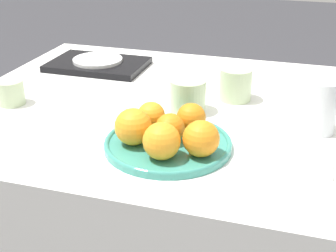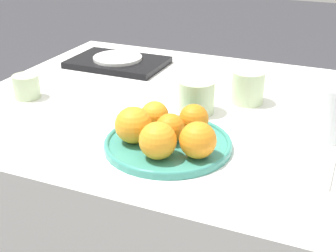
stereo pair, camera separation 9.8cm
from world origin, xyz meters
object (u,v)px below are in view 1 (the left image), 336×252
at_px(napkin, 306,158).
at_px(orange_0, 170,128).
at_px(orange_4, 133,127).
at_px(cup_3, 11,92).
at_px(orange_5, 152,116).
at_px(side_plate, 98,60).
at_px(orange_3, 201,139).
at_px(orange_1, 191,118).
at_px(orange_2, 162,141).
at_px(water_glass, 322,107).
at_px(cup_1, 328,96).
at_px(fruit_platter, 168,143).
at_px(cup_0, 236,84).
at_px(cup_2, 188,96).
at_px(serving_tray, 98,64).

bearing_deg(napkin, orange_0, -175.00).
xyz_separation_m(orange_4, cup_3, (-0.39, 0.14, -0.02)).
distance_m(orange_5, side_plate, 0.51).
height_order(orange_3, cup_3, orange_3).
xyz_separation_m(orange_1, orange_4, (-0.10, -0.09, 0.01)).
distance_m(orange_2, orange_5, 0.14).
relative_size(water_glass, cup_1, 1.37).
distance_m(fruit_platter, napkin, 0.29).
bearing_deg(orange_5, cup_0, 61.00).
bearing_deg(side_plate, fruit_platter, -50.81).
relative_size(orange_4, cup_2, 0.88).
bearing_deg(cup_3, cup_0, 19.93).
height_order(orange_1, cup_0, cup_0).
height_order(orange_3, orange_4, orange_4).
relative_size(fruit_platter, orange_1, 4.17).
distance_m(cup_1, cup_3, 0.81).
bearing_deg(orange_2, fruit_platter, 96.64).
distance_m(orange_4, cup_1, 0.53).
xyz_separation_m(orange_3, side_plate, (-0.45, 0.49, -0.02)).
bearing_deg(orange_5, side_plate, 128.26).
relative_size(orange_5, napkin, 0.43).
distance_m(orange_4, water_glass, 0.43).
height_order(orange_5, water_glass, water_glass).
distance_m(orange_0, side_plate, 0.59).
height_order(orange_0, orange_1, orange_1).
xyz_separation_m(serving_tray, cup_3, (-0.09, -0.34, 0.02)).
xyz_separation_m(orange_2, water_glass, (0.30, 0.24, 0.01)).
bearing_deg(cup_3, napkin, -6.50).
relative_size(orange_4, side_plate, 0.50).
relative_size(orange_1, serving_tray, 0.22).
bearing_deg(cup_2, orange_1, -72.33).
height_order(serving_tray, cup_2, cup_2).
relative_size(orange_0, cup_3, 0.90).
xyz_separation_m(water_glass, cup_3, (-0.77, -0.06, -0.03)).
bearing_deg(napkin, cup_1, 81.85).
bearing_deg(orange_4, cup_3, 160.17).
distance_m(cup_3, napkin, 0.75).
bearing_deg(orange_3, napkin, 17.75).
xyz_separation_m(fruit_platter, side_plate, (-0.37, 0.46, 0.02)).
bearing_deg(side_plate, cup_3, -104.39).
bearing_deg(orange_0, fruit_platter, -122.05).
distance_m(fruit_platter, cup_3, 0.47).
distance_m(side_plate, cup_0, 0.49).
distance_m(cup_1, cup_2, 0.36).
bearing_deg(napkin, side_plate, 146.93).
bearing_deg(orange_5, orange_1, 8.56).
bearing_deg(orange_1, orange_5, -171.44).
bearing_deg(orange_3, cup_1, 55.54).
bearing_deg(cup_0, orange_4, -114.89).
bearing_deg(orange_0, orange_3, -28.01).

